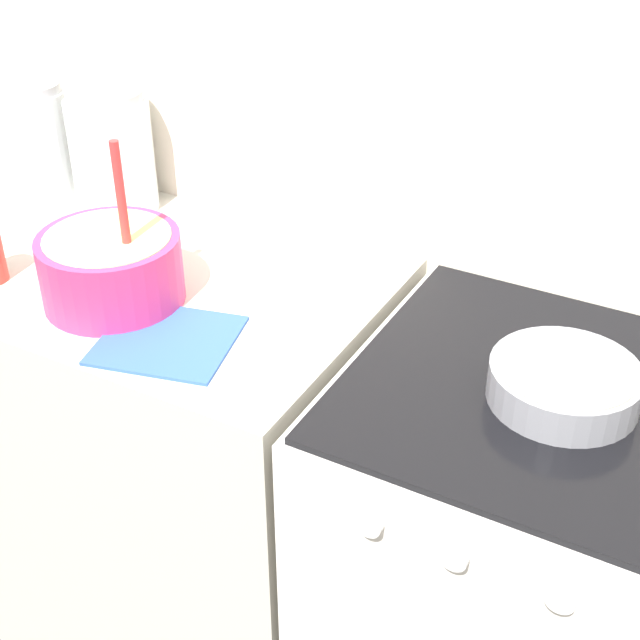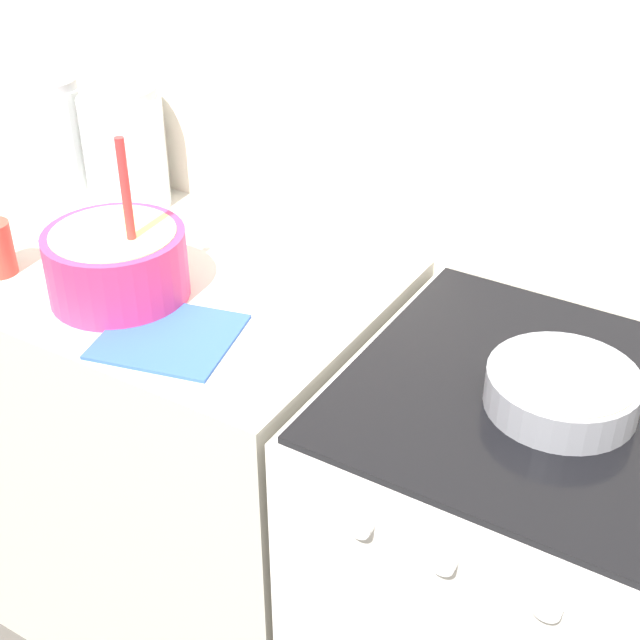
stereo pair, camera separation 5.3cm
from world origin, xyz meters
TOP-DOWN VIEW (x-y plane):
  - wall_back at (0.00, 0.63)m, footprint 4.99×0.05m
  - countertop_cabinet at (-0.50, 0.30)m, footprint 1.00×0.61m
  - stove at (0.38, 0.30)m, footprint 0.73×0.63m
  - mixing_bowl at (-0.43, 0.20)m, footprint 0.25×0.25m
  - baking_pan at (0.35, 0.29)m, footprint 0.23×0.23m
  - storage_jar_left at (-0.88, 0.50)m, footprint 0.14×0.14m
  - storage_jar_middle at (-0.68, 0.50)m, footprint 0.17×0.17m
  - recipe_page at (-0.27, 0.13)m, footprint 0.26×0.25m

SIDE VIEW (x-z plane):
  - stove at x=0.38m, z-range 0.00..0.93m
  - countertop_cabinet at x=-0.50m, z-range 0.00..0.93m
  - recipe_page at x=-0.27m, z-range 0.93..0.94m
  - baking_pan at x=0.35m, z-range 0.94..1.00m
  - mixing_bowl at x=-0.43m, z-range 0.85..1.16m
  - storage_jar_left at x=-0.88m, z-range 0.92..1.16m
  - storage_jar_middle at x=-0.68m, z-range 0.92..1.17m
  - wall_back at x=0.00m, z-range 0.00..2.40m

